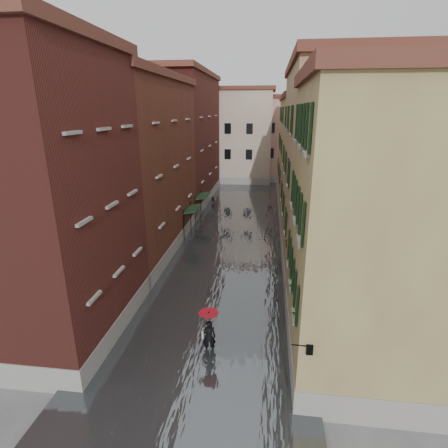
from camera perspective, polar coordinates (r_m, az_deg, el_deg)
The scene contains 16 objects.
ground at distance 19.33m, azimuth -2.23°, elevation -14.84°, with size 120.00×120.00×0.00m, color slate.
floodwater at distance 30.91m, azimuth 1.69°, elevation -1.51°, with size 10.00×60.00×0.20m, color #484C4F.
building_left_near at distance 17.51m, azimuth -26.95°, elevation 2.88°, with size 6.00×8.00×13.00m, color maroon.
building_left_mid at distance 27.14m, azimuth -14.10°, elevation 8.60°, with size 6.00×14.00×12.50m, color maroon.
building_left_far at distance 41.28m, azimuth -6.64°, elevation 13.21°, with size 6.00×16.00×14.00m, color maroon.
building_right_near at distance 15.36m, azimuth 22.87°, elevation -1.44°, with size 6.00×8.00×11.50m, color olive.
building_right_mid at distance 25.64m, azimuth 16.85°, elevation 8.40°, with size 6.00×14.00×13.00m, color tan.
building_right_far at distance 40.47m, azimuth 13.45°, elevation 10.96°, with size 6.00×16.00×11.50m, color olive.
building_end_cream at distance 54.41m, azimuth 1.18°, elevation 13.99°, with size 12.00×9.00×13.00m, color beige.
building_end_pink at distance 56.23m, azimuth 10.82°, elevation 13.31°, with size 10.00×9.00×12.00m, color tan.
awning_near at distance 29.65m, azimuth -5.21°, elevation 2.34°, with size 1.09×2.71×2.80m.
awning_far at distance 34.10m, azimuth -3.54°, elevation 4.50°, with size 1.09×2.82×2.80m.
wall_lantern at distance 12.59m, azimuth 13.69°, elevation -19.15°, with size 0.71×0.22×0.35m.
window_planters at distance 16.81m, azimuth 11.29°, elevation -6.87°, with size 0.59×8.37×0.84m.
pedestrian_main at distance 16.25m, azimuth -2.48°, elevation -16.76°, with size 0.91×0.91×2.06m.
pedestrian_far at distance 38.55m, azimuth -1.79°, elevation 3.48°, with size 0.70×0.55×1.45m, color black.
Camera 1 is at (2.76, -15.96, 10.55)m, focal length 28.00 mm.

